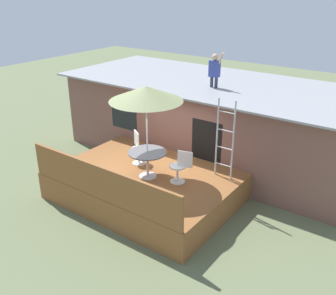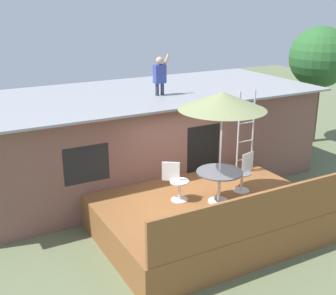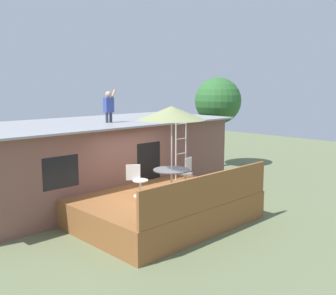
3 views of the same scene
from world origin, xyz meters
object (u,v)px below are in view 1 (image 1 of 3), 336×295
object	(u,v)px
patio_chair_left	(138,148)
person_figure	(215,68)
step_ladder	(225,139)
patio_chair_right	(180,167)
patio_umbrella	(146,94)
patio_table	(147,157)

from	to	relation	value
patio_chair_left	person_figure	bearing A→B (deg)	104.23
step_ladder	patio_chair_left	bearing A→B (deg)	-164.68
person_figure	patio_chair_right	world-z (taller)	person_figure
patio_umbrella	patio_chair_left	distance (m)	2.12
patio_chair_right	patio_chair_left	bearing A→B (deg)	-25.72
patio_table	step_ladder	world-z (taller)	step_ladder
patio_table	step_ladder	distance (m)	2.12
patio_chair_left	patio_chair_right	distance (m)	1.72
patio_umbrella	step_ladder	size ratio (longest dim) A/B	1.15
step_ladder	patio_chair_left	distance (m)	2.63
patio_chair_right	patio_umbrella	bearing A→B (deg)	-0.00
patio_table	patio_umbrella	world-z (taller)	patio_umbrella
step_ladder	patio_chair_right	xyz separation A→B (m)	(-0.76, -0.96, -0.64)
patio_umbrella	patio_chair_left	world-z (taller)	patio_umbrella
patio_table	person_figure	world-z (taller)	person_figure
patio_umbrella	step_ladder	distance (m)	2.41
person_figure	patio_table	bearing A→B (deg)	-93.15
patio_umbrella	patio_chair_right	bearing A→B (deg)	15.92
patio_table	patio_chair_left	distance (m)	0.97
step_ladder	patio_chair_right	world-z (taller)	step_ladder
person_figure	patio_chair_right	distance (m)	3.62
patio_umbrella	patio_chair_left	size ratio (longest dim) A/B	2.76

